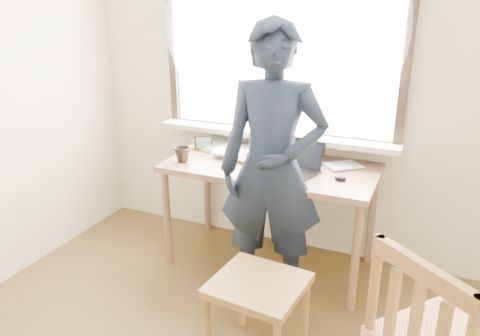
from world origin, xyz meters
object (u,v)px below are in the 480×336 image
at_px(laptop, 298,164).
at_px(person, 272,169).
at_px(mug_dark, 182,155).
at_px(mug_white, 265,149).
at_px(desk, 271,176).
at_px(work_chair, 258,294).

bearing_deg(laptop, person, -100.54).
relative_size(laptop, mug_dark, 3.09).
bearing_deg(mug_dark, laptop, 10.98).
distance_m(mug_dark, person, 0.77).
bearing_deg(mug_white, mug_dark, -142.19).
height_order(desk, work_chair, desk).
bearing_deg(mug_dark, mug_white, 37.81).
xyz_separation_m(laptop, person, (-0.06, -0.34, 0.06)).
bearing_deg(laptop, mug_dark, -169.02).
height_order(mug_white, person, person).
bearing_deg(laptop, desk, 169.82).
height_order(laptop, mug_dark, laptop).
relative_size(desk, person, 0.81).
bearing_deg(work_chair, mug_dark, 139.59).
height_order(desk, mug_white, mug_white).
height_order(mug_white, work_chair, mug_white).
bearing_deg(mug_dark, person, -13.72).
bearing_deg(person, mug_white, 105.73).
bearing_deg(mug_white, work_chair, -70.42).
distance_m(desk, mug_dark, 0.65).
xyz_separation_m(laptop, mug_white, (-0.32, 0.22, 0.00)).
xyz_separation_m(desk, work_chair, (0.28, -0.95, -0.30)).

